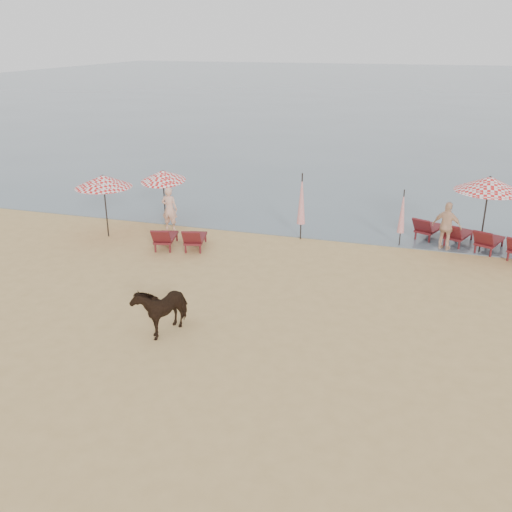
{
  "coord_description": "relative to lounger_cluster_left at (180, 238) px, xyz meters",
  "views": [
    {
      "loc": [
        4.52,
        -9.92,
        7.17
      ],
      "look_at": [
        0.0,
        5.0,
        1.1
      ],
      "focal_mm": 40.0,
      "sensor_mm": 36.0,
      "label": 1
    }
  ],
  "objects": [
    {
      "name": "umbrella_open_left_b",
      "position": [
        -1.8,
        2.62,
        1.54
      ],
      "size": [
        1.78,
        1.81,
        2.27
      ],
      "rotation": [
        0.0,
        0.0,
        0.43
      ],
      "color": "black",
      "rests_on": "ground"
    },
    {
      "name": "beachgoer_left",
      "position": [
        -1.22,
        1.84,
        0.44
      ],
      "size": [
        0.63,
        0.42,
        1.73
      ],
      "primitive_type": "imported",
      "rotation": [
        0.0,
        0.0,
        3.15
      ],
      "color": "#D89F87",
      "rests_on": "ground"
    },
    {
      "name": "lounger_cluster_left",
      "position": [
        0.0,
        0.0,
        0.0
      ],
      "size": [
        2.03,
        1.98,
        0.61
      ],
      "rotation": [
        0.0,
        0.0,
        0.22
      ],
      "color": "maroon",
      "rests_on": "ground"
    },
    {
      "name": "umbrella_open_right",
      "position": [
        10.24,
        2.74,
        2.05
      ],
      "size": [
        2.25,
        2.25,
        2.75
      ],
      "rotation": [
        0.0,
        0.0,
        0.13
      ],
      "color": "black",
      "rests_on": "ground"
    },
    {
      "name": "ground",
      "position": [
        3.63,
        -7.58,
        -0.43
      ],
      "size": [
        120.0,
        120.0,
        0.0
      ],
      "primitive_type": "plane",
      "color": "tan",
      "rests_on": "ground"
    },
    {
      "name": "beachgoer_right_b",
      "position": [
        9.06,
        2.67,
        0.45
      ],
      "size": [
        1.11,
        0.73,
        1.75
      ],
      "primitive_type": "imported",
      "rotation": [
        0.0,
        0.0,
        2.83
      ],
      "color": "#E3B38E",
      "rests_on": "ground"
    },
    {
      "name": "sea",
      "position": [
        3.63,
        72.42,
        -0.43
      ],
      "size": [
        160.0,
        140.0,
        0.06
      ],
      "primitive_type": "cube",
      "color": "#51606B",
      "rests_on": "ground"
    },
    {
      "name": "umbrella_closed_left",
      "position": [
        3.9,
        2.3,
        1.12
      ],
      "size": [
        0.31,
        0.31,
        2.52
      ],
      "rotation": [
        0.0,
        0.0,
        0.08
      ],
      "color": "black",
      "rests_on": "ground"
    },
    {
      "name": "umbrella_closed_right",
      "position": [
        7.5,
        2.63,
        0.87
      ],
      "size": [
        0.26,
        0.26,
        2.1
      ],
      "rotation": [
        0.0,
        0.0,
        -0.42
      ],
      "color": "black",
      "rests_on": "ground"
    },
    {
      "name": "cow",
      "position": [
        2.03,
        -5.66,
        0.24
      ],
      "size": [
        1.12,
        1.71,
        1.33
      ],
      "primitive_type": "imported",
      "rotation": [
        0.0,
        0.0,
        -0.28
      ],
      "color": "black",
      "rests_on": "ground"
    },
    {
      "name": "umbrella_open_left_a",
      "position": [
        -3.17,
        0.48,
        1.72
      ],
      "size": [
        2.1,
        2.1,
        2.39
      ],
      "rotation": [
        0.0,
        0.0,
        -0.24
      ],
      "color": "black",
      "rests_on": "ground"
    },
    {
      "name": "lounger_cluster_right",
      "position": [
        9.97,
        3.07,
        0.01
      ],
      "size": [
        4.34,
        3.08,
        0.63
      ],
      "rotation": [
        0.0,
        0.0,
        -0.39
      ],
      "color": "maroon",
      "rests_on": "ground"
    }
  ]
}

